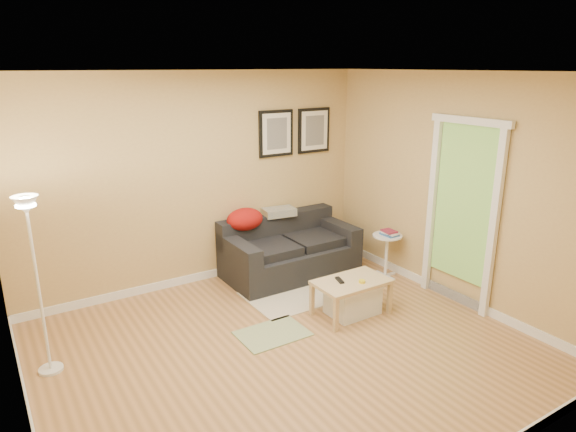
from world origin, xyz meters
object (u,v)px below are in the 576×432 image
(coffee_table, at_px, (351,297))
(storage_bin, at_px, (353,299))
(side_table, at_px, (386,256))
(book_stack, at_px, (390,233))
(sofa, at_px, (290,247))
(floor_lamp, at_px, (39,292))

(coffee_table, bearing_deg, storage_bin, 1.72)
(side_table, distance_m, book_stack, 0.32)
(coffee_table, xyz_separation_m, storage_bin, (0.03, 0.01, -0.03))
(sofa, height_order, storage_bin, sofa)
(sofa, height_order, side_table, sofa)
(sofa, distance_m, coffee_table, 1.31)
(storage_bin, relative_size, side_table, 0.97)
(side_table, height_order, book_stack, book_stack)
(storage_bin, distance_m, book_stack, 1.24)
(coffee_table, relative_size, side_table, 1.41)
(coffee_table, distance_m, side_table, 1.19)
(storage_bin, bearing_deg, floor_lamp, 168.71)
(sofa, bearing_deg, book_stack, -36.51)
(book_stack, height_order, floor_lamp, floor_lamp)
(storage_bin, relative_size, book_stack, 2.61)
(sofa, xyz_separation_m, floor_lamp, (-3.02, -0.69, 0.40))
(side_table, bearing_deg, coffee_table, -151.56)
(coffee_table, height_order, floor_lamp, floor_lamp)
(coffee_table, distance_m, storage_bin, 0.05)
(side_table, distance_m, floor_lamp, 4.05)
(side_table, xyz_separation_m, floor_lamp, (-4.02, 0.04, 0.49))
(floor_lamp, bearing_deg, book_stack, -0.92)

